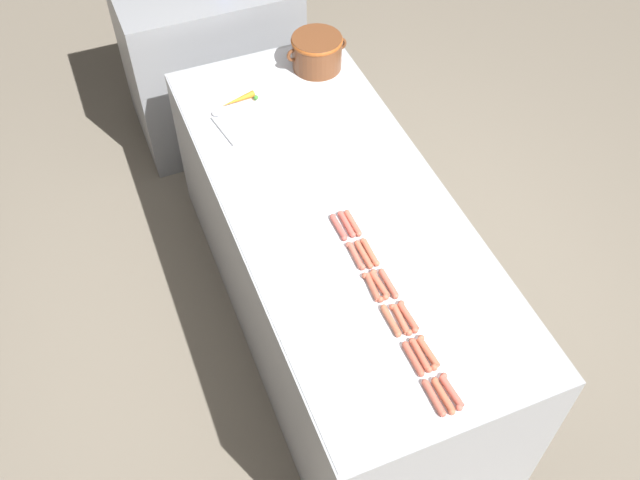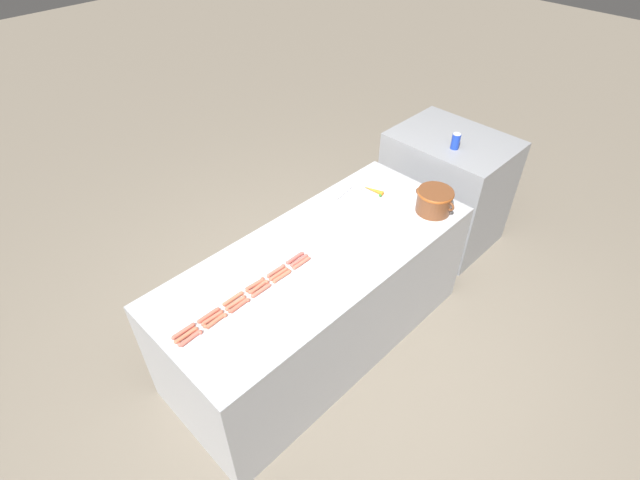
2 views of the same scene
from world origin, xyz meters
The scene contains 24 objects.
ground_plane centered at (0.00, 0.00, 0.00)m, with size 20.00×20.00×0.00m, color #756B5B.
griddle_counter centered at (0.00, 0.00, 0.43)m, with size 0.90×2.17×0.87m.
back_cabinet centered at (-0.10, 1.66, 0.49)m, with size 0.95×0.72×0.98m, color gray.
hot_dog_0 centered at (-0.05, -0.95, 0.88)m, with size 0.02×0.14×0.02m.
hot_dog_1 centered at (-0.05, -0.79, 0.88)m, with size 0.02×0.14×0.02m.
hot_dog_2 centered at (-0.05, -0.63, 0.88)m, with size 0.03×0.14×0.02m.
hot_dog_3 centered at (-0.05, -0.47, 0.88)m, with size 0.03×0.14×0.02m.
hot_dog_4 centered at (-0.05, -0.31, 0.88)m, with size 0.03×0.14×0.02m.
hot_dog_5 centered at (-0.05, -0.15, 0.88)m, with size 0.03×0.14×0.02m.
hot_dog_6 centered at (-0.02, -0.95, 0.88)m, with size 0.03×0.14×0.02m.
hot_dog_7 centered at (-0.02, -0.79, 0.88)m, with size 0.03×0.14×0.02m.
hot_dog_8 centered at (-0.02, -0.63, 0.88)m, with size 0.03×0.14×0.02m.
hot_dog_9 centered at (-0.02, -0.47, 0.88)m, with size 0.03×0.14×0.02m.
hot_dog_10 centered at (-0.02, -0.32, 0.88)m, with size 0.02×0.14×0.02m.
hot_dog_11 centered at (-0.02, -0.15, 0.88)m, with size 0.03×0.14×0.02m.
hot_dog_12 centered at (0.01, -0.95, 0.88)m, with size 0.03×0.14×0.02m.
hot_dog_13 centered at (0.01, -0.79, 0.88)m, with size 0.03×0.14×0.02m.
hot_dog_14 centered at (0.01, -0.63, 0.88)m, with size 0.03×0.14×0.02m.
hot_dog_15 centered at (0.01, -0.47, 0.88)m, with size 0.02×0.14×0.02m.
hot_dog_16 centered at (0.01, -0.31, 0.88)m, with size 0.03×0.14×0.02m.
hot_dog_17 centered at (0.01, -0.15, 0.88)m, with size 0.02×0.14×0.02m.
bean_pot centered at (0.26, 0.85, 0.96)m, with size 0.31×0.25×0.17m.
serving_spoon centered at (-0.30, 0.65, 0.87)m, with size 0.09×0.27×0.02m.
carrot centered at (-0.18, 0.74, 0.88)m, with size 0.18×0.06×0.03m.
Camera 1 is at (-0.80, -1.81, 2.97)m, focal length 39.54 mm.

